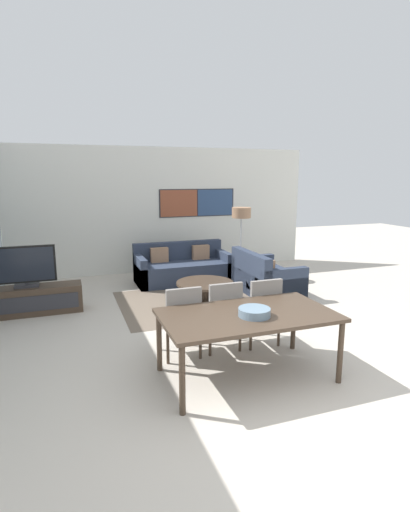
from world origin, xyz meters
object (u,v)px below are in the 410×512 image
at_px(dining_chair_left, 181,317).
at_px(dining_chair_right, 261,307).
at_px(fruit_bowl, 254,312).
at_px(floor_lamp, 241,217).
at_px(television, 25,267).
at_px(sofa_side, 264,279).
at_px(sofa_main, 182,268).
at_px(coffee_table, 205,287).
at_px(dining_chair_centre, 222,311).
at_px(tv_console, 28,300).
at_px(dining_table, 248,319).

distance_m(dining_chair_left, dining_chair_right, 1.07).
distance_m(fruit_bowl, floor_lamp, 4.48).
distance_m(television, sofa_side, 4.11).
bearing_deg(sofa_side, sofa_main, 41.79).
bearing_deg(fruit_bowl, coffee_table, 80.83).
distance_m(dining_chair_centre, fruit_bowl, 0.88).
bearing_deg(dining_chair_right, tv_console, 142.05).
height_order(dining_chair_centre, floor_lamp, floor_lamp).
distance_m(sofa_side, dining_chair_left, 3.05).
distance_m(television, dining_chair_left, 2.97).
bearing_deg(television, dining_chair_centre, -43.41).
height_order(fruit_bowl, floor_lamp, floor_lamp).
xyz_separation_m(sofa_main, dining_chair_left, (-1.02, -3.43, 0.24)).
height_order(coffee_table, floor_lamp, floor_lamp).
xyz_separation_m(coffee_table, dining_chair_right, (0.06, -1.99, 0.25)).
height_order(dining_chair_right, fruit_bowl, dining_chair_right).
bearing_deg(coffee_table, floor_lamp, 45.33).
bearing_deg(television, coffee_table, -5.92).
height_order(sofa_side, dining_chair_left, dining_chair_left).
bearing_deg(sofa_main, fruit_bowl, -96.10).
bearing_deg(dining_table, dining_chair_right, 52.94).
xyz_separation_m(dining_chair_right, floor_lamp, (1.22, 3.28, 0.80)).
height_order(television, sofa_side, television).
xyz_separation_m(dining_table, fruit_bowl, (0.03, -0.10, 0.11)).
xyz_separation_m(sofa_side, coffee_table, (-1.20, -0.08, -0.01)).
xyz_separation_m(sofa_side, dining_chair_centre, (-1.68, -2.05, 0.24)).
relative_size(sofa_side, floor_lamp, 0.90).
bearing_deg(dining_table, dining_chair_centre, 90.00).
bearing_deg(coffee_table, dining_chair_left, -116.91).
height_order(sofa_side, floor_lamp, floor_lamp).
bearing_deg(coffee_table, sofa_side, 4.01).
distance_m(television, dining_chair_right, 3.73).
distance_m(dining_table, dining_chair_right, 0.90).
bearing_deg(dining_chair_right, sofa_main, 90.98).
height_order(dining_chair_left, dining_chair_centre, same).
bearing_deg(dining_table, dining_chair_left, 127.46).
xyz_separation_m(tv_console, fruit_bowl, (2.42, -3.10, 0.55)).
relative_size(coffee_table, dining_chair_left, 1.12).
height_order(tv_console, sofa_main, sofa_main).
height_order(dining_chair_left, floor_lamp, floor_lamp).
height_order(dining_chair_left, fruit_bowl, dining_chair_left).
bearing_deg(dining_chair_centre, floor_lamp, 61.71).
bearing_deg(dining_chair_left, dining_chair_right, 0.55).
bearing_deg(dining_chair_right, dining_chair_centre, 177.69).
xyz_separation_m(tv_console, dining_chair_left, (1.86, -2.30, 0.29)).
xyz_separation_m(coffee_table, floor_lamp, (1.28, 1.29, 1.06)).
height_order(dining_table, floor_lamp, floor_lamp).
xyz_separation_m(dining_table, dining_chair_right, (0.54, 0.71, -0.15)).
distance_m(tv_console, coffee_table, 2.89).
relative_size(sofa_main, sofa_side, 1.39).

